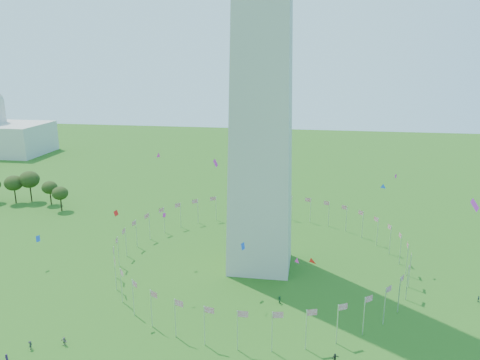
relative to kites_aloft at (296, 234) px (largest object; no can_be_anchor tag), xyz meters
name	(u,v)px	position (x,y,z in m)	size (l,w,h in m)	color
flag_ring	(260,251)	(-10.67, 25.15, -15.65)	(80.24, 80.24, 9.00)	silver
kites_aloft	(296,234)	(0.00, 0.00, 0.00)	(128.40, 66.74, 34.05)	red
tree_line_west	(6,190)	(-117.91, 66.27, -14.65)	(55.22, 15.79, 12.49)	#304617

